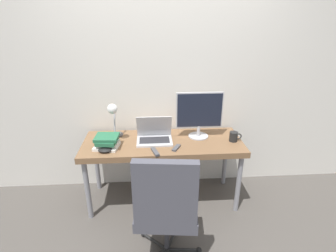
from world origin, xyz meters
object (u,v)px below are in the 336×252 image
Objects in this scene: game_controller at (105,150)px; mug at (234,137)px; desk_lamp at (114,115)px; office_chair at (166,205)px; book_stack at (107,142)px; monitor at (199,113)px; laptop at (154,136)px.

mug is at bearing 6.50° from game_controller.
mug is 1.29m from game_controller.
desk_lamp reaches higher than game_controller.
book_stack is at bearing 126.55° from office_chair.
desk_lamp is at bearing 75.50° from game_controller.
desk_lamp reaches higher than book_stack.
monitor is 3.79× the size of mug.
laptop is 0.48m from book_stack.
game_controller is at bearing -104.50° from desk_lamp.
monitor is at bearing 11.59° from book_stack.
book_stack is (-0.93, -0.19, -0.20)m from monitor.
monitor is 3.55× the size of game_controller.
desk_lamp is at bearing 174.90° from mug.
office_chair is 0.84m from game_controller.
laptop is 0.46m from desk_lamp.
book_stack is 1.89× the size of game_controller.
laptop is 0.74× the size of monitor.
monitor is at bearing 158.07° from mug.
monitor reaches higher than book_stack.
office_chair is at bearing -113.86° from monitor.
mug is 0.94× the size of game_controller.
office_chair is at bearing -85.34° from laptop.
book_stack reaches higher than mug.
office_chair is 3.99× the size of book_stack.
game_controller is (-0.94, -0.28, -0.24)m from monitor.
book_stack is (-0.06, -0.16, -0.21)m from desk_lamp.
monitor reaches higher than laptop.
office_chair is at bearing -133.98° from mug.
book_stack is at bearing -110.16° from desk_lamp.
laptop is at bearing 14.69° from book_stack.
office_chair is 1.09m from mug.
desk_lamp is 2.96× the size of game_controller.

